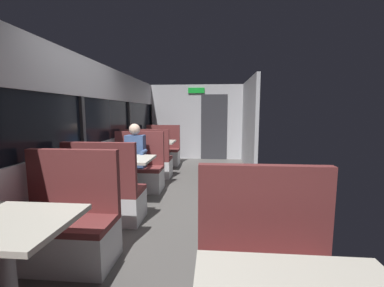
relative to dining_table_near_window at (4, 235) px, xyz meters
name	(u,v)px	position (x,y,z in m)	size (l,w,h in m)	color
ground_plane	(178,210)	(0.89, 2.09, -0.65)	(3.30, 9.20, 0.02)	#514F4C
carriage_window_panel_left	(82,136)	(-0.56, 2.09, 0.47)	(0.09, 8.48, 2.30)	#B2B2B7
carriage_end_bulkhead	(198,123)	(0.95, 6.28, 0.50)	(2.90, 0.11, 2.30)	#B2B2B7
carriage_aisle_panel_right	(249,124)	(2.34, 5.09, 0.51)	(0.08, 2.40, 2.30)	#B2B2B7
dining_table_near_window	(4,235)	(0.00, 0.00, 0.00)	(0.90, 0.70, 0.74)	#9E9EA3
bench_near_window_facing_entry	(67,230)	(0.00, 0.70, -0.31)	(0.95, 0.50, 1.10)	silver
dining_table_mid_window	(124,164)	(0.00, 2.32, 0.00)	(0.90, 0.70, 0.74)	#9E9EA3
bench_mid_window_facing_end	(106,198)	(0.00, 1.62, -0.31)	(0.95, 0.50, 1.10)	silver
bench_mid_window_facing_entry	(138,173)	(0.00, 3.02, -0.31)	(0.95, 0.50, 1.10)	silver
dining_table_far_window	(157,145)	(0.00, 4.64, 0.00)	(0.90, 0.70, 0.74)	#9E9EA3
bench_far_window_facing_end	(150,163)	(0.00, 3.94, -0.31)	(0.95, 0.50, 1.10)	silver
bench_far_window_facing_entry	(162,153)	(0.00, 5.34, -0.31)	(0.95, 0.50, 1.10)	silver
bench_front_aisle_facing_entry	(266,282)	(1.79, 0.10, -0.31)	(0.95, 0.50, 1.10)	silver
seated_passenger	(136,163)	(0.00, 2.95, -0.10)	(0.47, 0.55, 1.26)	#26262D
coffee_cup_secondary	(163,139)	(0.17, 4.62, 0.15)	(0.07, 0.07, 0.09)	#B23333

